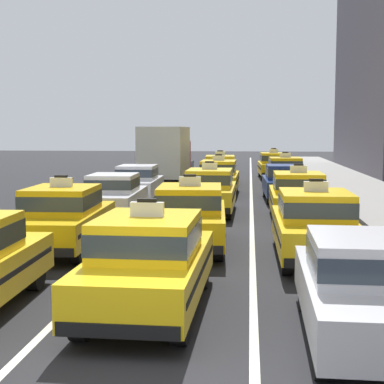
% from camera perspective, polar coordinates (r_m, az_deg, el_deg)
% --- Properties ---
extents(lane_stripe_left_center, '(0.14, 80.00, 0.01)m').
position_cam_1_polar(lane_stripe_left_center, '(26.84, -1.06, -0.57)').
color(lane_stripe_left_center, silver).
rests_on(lane_stripe_left_center, ground).
extents(lane_stripe_center_right, '(0.14, 80.00, 0.01)m').
position_cam_1_polar(lane_stripe_center_right, '(26.66, 5.79, -0.64)').
color(lane_stripe_center_right, silver).
rests_on(lane_stripe_center_right, ground).
extents(taxi_left_second, '(1.97, 4.62, 1.96)m').
position_cam_1_polar(taxi_left_second, '(15.36, -12.43, -2.38)').
color(taxi_left_second, black).
rests_on(taxi_left_second, ground).
extents(sedan_left_third, '(1.88, 4.35, 1.58)m').
position_cam_1_polar(sedan_left_third, '(20.53, -7.64, -0.29)').
color(sedan_left_third, black).
rests_on(sedan_left_third, ground).
extents(sedan_left_fourth, '(1.85, 4.34, 1.58)m').
position_cam_1_polar(sedan_left_fourth, '(25.58, -5.31, 0.98)').
color(sedan_left_fourth, black).
rests_on(sedan_left_fourth, ground).
extents(box_truck_left_fifth, '(2.35, 6.98, 3.27)m').
position_cam_1_polar(box_truck_left_fifth, '(33.19, -2.49, 3.77)').
color(box_truck_left_fifth, black).
rests_on(box_truck_left_fifth, ground).
extents(sedan_left_sixth, '(1.82, 4.32, 1.58)m').
position_cam_1_polar(sedan_left_sixth, '(39.62, -1.33, 2.79)').
color(sedan_left_sixth, black).
rests_on(sedan_left_sixth, ground).
extents(taxi_center_nearest, '(1.91, 4.59, 1.96)m').
position_cam_1_polar(taxi_center_nearest, '(10.02, -4.23, -6.72)').
color(taxi_center_nearest, black).
rests_on(taxi_center_nearest, ground).
extents(taxi_center_second, '(2.04, 4.64, 1.96)m').
position_cam_1_polar(taxi_center_second, '(15.27, -0.18, -2.29)').
color(taxi_center_second, black).
rests_on(taxi_center_second, ground).
extents(taxi_center_third, '(1.85, 4.57, 1.96)m').
position_cam_1_polar(taxi_center_third, '(21.66, 1.74, 0.17)').
color(taxi_center_third, black).
rests_on(taxi_center_third, ground).
extents(taxi_center_fourth, '(1.88, 4.59, 1.96)m').
position_cam_1_polar(taxi_center_fourth, '(27.99, 2.61, 1.50)').
color(taxi_center_fourth, black).
rests_on(taxi_center_fourth, ground).
extents(taxi_center_fifth, '(1.96, 4.62, 1.96)m').
position_cam_1_polar(taxi_center_fifth, '(33.30, 2.76, 2.22)').
color(taxi_center_fifth, black).
rests_on(taxi_center_fifth, ground).
extents(sedan_right_nearest, '(1.84, 4.33, 1.58)m').
position_cam_1_polar(sedan_right_nearest, '(8.97, 16.50, -8.68)').
color(sedan_right_nearest, black).
rests_on(sedan_right_nearest, ground).
extents(taxi_right_second, '(1.85, 4.57, 1.96)m').
position_cam_1_polar(taxi_right_second, '(14.18, 11.85, -3.06)').
color(taxi_right_second, black).
rests_on(taxi_right_second, ground).
extents(taxi_right_third, '(1.82, 4.56, 1.96)m').
position_cam_1_polar(taxi_right_third, '(20.30, 10.25, -0.31)').
color(taxi_right_third, black).
rests_on(taxi_right_third, ground).
extents(sedan_right_fourth, '(1.88, 4.35, 1.58)m').
position_cam_1_polar(sedan_right_fourth, '(25.98, 9.00, 1.01)').
color(sedan_right_fourth, black).
rests_on(sedan_right_fourth, ground).
extents(taxi_right_fifth, '(1.96, 4.61, 1.96)m').
position_cam_1_polar(taxi_right_fifth, '(31.42, 9.02, 1.93)').
color(taxi_right_fifth, black).
rests_on(taxi_right_fifth, ground).
extents(taxi_right_sixth, '(1.98, 4.62, 1.96)m').
position_cam_1_polar(taxi_right_sixth, '(37.86, 7.92, 2.63)').
color(taxi_right_sixth, black).
rests_on(taxi_right_sixth, ground).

